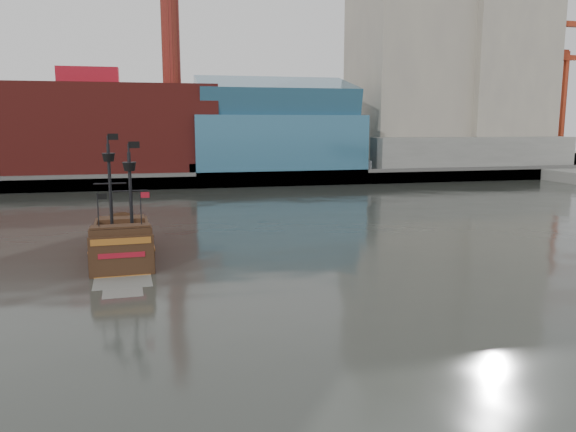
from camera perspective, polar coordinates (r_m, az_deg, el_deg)
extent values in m
plane|color=#282A25|center=(34.44, 6.76, -8.69)|extent=(400.00, 400.00, 0.00)
cube|color=slate|center=(123.61, -7.97, 4.86)|extent=(220.00, 60.00, 2.00)
cube|color=#4C4C49|center=(94.37, -6.29, 3.68)|extent=(220.00, 1.00, 2.60)
cube|color=maroon|center=(103.27, -19.38, 8.26)|extent=(42.00, 18.00, 15.00)
cube|color=#2E5E7B|center=(103.01, -1.29, 7.39)|extent=(30.00, 16.00, 10.00)
cube|color=#9E9683|center=(122.88, 12.02, 15.94)|extent=(20.00, 22.00, 46.00)
cube|color=#9E9785|center=(127.68, 20.29, 13.51)|extent=(18.00, 18.00, 38.00)
cube|color=#9E9683|center=(142.74, 12.83, 16.18)|extent=(24.00, 20.00, 52.00)
cube|color=slate|center=(113.61, 18.37, 6.10)|extent=(40.00, 6.00, 6.00)
cylinder|color=maroon|center=(106.19, -11.89, 18.64)|extent=(3.20, 3.20, 22.00)
cube|color=#2E5E7B|center=(103.04, -1.31, 11.84)|extent=(28.00, 14.94, 8.78)
cube|color=slate|center=(144.01, 25.26, 5.69)|extent=(4.00, 4.00, 3.00)
cylinder|color=#9A3019|center=(144.02, 25.67, 11.45)|extent=(1.40, 1.40, 32.00)
cube|color=#9A3019|center=(143.73, 25.14, 17.52)|extent=(5.00, 2.50, 2.50)
cube|color=slate|center=(158.05, 25.86, 5.90)|extent=(4.00, 4.00, 3.00)
cylinder|color=#9A3019|center=(157.95, 26.17, 10.06)|extent=(1.40, 1.40, 26.00)
cube|color=#9A3019|center=(156.87, 25.62, 14.52)|extent=(5.00, 2.50, 2.50)
cube|color=black|center=(46.70, -16.46, -3.49)|extent=(5.08, 11.08, 2.35)
cube|color=#4B2A1B|center=(46.44, -16.54, -1.91)|extent=(4.57, 9.97, 0.27)
cube|color=black|center=(50.65, -16.54, -0.62)|extent=(3.95, 2.37, 0.91)
cube|color=black|center=(41.69, -16.60, -2.22)|extent=(4.37, 1.67, 1.63)
cube|color=black|center=(41.18, -16.51, -4.43)|extent=(4.44, 0.45, 3.62)
cube|color=#95561C|center=(40.75, -16.60, -2.49)|extent=(4.07, 0.28, 0.45)
cube|color=maroon|center=(40.96, -16.54, -3.85)|extent=(3.17, 0.24, 0.36)
cylinder|color=black|center=(47.24, -17.62, 2.73)|extent=(0.27, 0.27, 7.06)
cylinder|color=black|center=(44.29, -15.69, 2.05)|extent=(0.27, 0.27, 6.52)
cone|color=black|center=(47.04, -17.77, 5.69)|extent=(1.05, 1.05, 0.63)
cone|color=black|center=(44.08, -15.82, 4.85)|extent=(1.05, 1.05, 0.63)
cube|color=black|center=(46.96, -17.37, 7.69)|extent=(0.82, 0.07, 0.50)
cube|color=black|center=(43.99, -15.38, 6.99)|extent=(0.82, 0.07, 0.50)
cube|color=gray|center=(39.98, -16.44, -6.44)|extent=(4.01, 3.45, 0.01)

